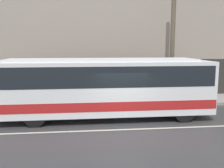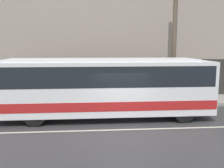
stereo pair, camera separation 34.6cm
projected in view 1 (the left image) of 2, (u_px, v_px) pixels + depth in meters
name	position (u px, v px, depth m)	size (l,w,h in m)	color
ground_plane	(124.00, 130.00, 11.26)	(60.00, 60.00, 0.00)	#38383A
sidewalk	(112.00, 102.00, 16.60)	(60.00, 2.89, 0.18)	gray
building_facade	(109.00, 19.00, 17.34)	(60.00, 0.35, 11.63)	gray
lane_stripe	(124.00, 130.00, 11.26)	(54.00, 0.14, 0.01)	beige
transit_bus	(102.00, 85.00, 12.85)	(11.22, 2.58, 3.10)	white
utility_pole_near	(173.00, 36.00, 15.70)	(0.29, 0.29, 8.44)	brown
pedestrian_waiting	(86.00, 90.00, 15.98)	(0.36, 0.36, 1.72)	#333338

